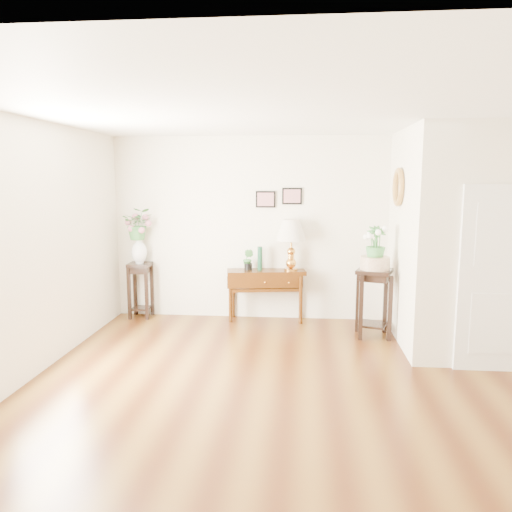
# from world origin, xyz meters

# --- Properties ---
(floor) EXTENTS (6.00, 5.50, 0.02)m
(floor) POSITION_xyz_m (0.00, 0.00, 0.00)
(floor) COLOR brown
(floor) RESTS_ON ground
(ceiling) EXTENTS (6.00, 5.50, 0.02)m
(ceiling) POSITION_xyz_m (0.00, 0.00, 2.80)
(ceiling) COLOR white
(ceiling) RESTS_ON ground
(wall_back) EXTENTS (6.00, 0.02, 2.80)m
(wall_back) POSITION_xyz_m (0.00, 2.75, 1.40)
(wall_back) COLOR white
(wall_back) RESTS_ON ground
(wall_front) EXTENTS (6.00, 0.02, 2.80)m
(wall_front) POSITION_xyz_m (0.00, -2.75, 1.40)
(wall_front) COLOR white
(wall_front) RESTS_ON ground
(wall_left) EXTENTS (0.02, 5.50, 2.80)m
(wall_left) POSITION_xyz_m (-3.00, 0.00, 1.40)
(wall_left) COLOR white
(wall_left) RESTS_ON ground
(partition) EXTENTS (1.80, 1.95, 2.80)m
(partition) POSITION_xyz_m (2.10, 1.77, 1.40)
(partition) COLOR white
(partition) RESTS_ON floor
(door) EXTENTS (0.90, 0.05, 2.10)m
(door) POSITION_xyz_m (2.10, 0.78, 1.05)
(door) COLOR white
(door) RESTS_ON floor
(art_print_left) EXTENTS (0.30, 0.02, 0.25)m
(art_print_left) POSITION_xyz_m (-0.65, 2.73, 1.85)
(art_print_left) COLOR black
(art_print_left) RESTS_ON wall_back
(art_print_right) EXTENTS (0.30, 0.02, 0.25)m
(art_print_right) POSITION_xyz_m (-0.25, 2.73, 1.90)
(art_print_right) COLOR black
(art_print_right) RESTS_ON wall_back
(wall_ornament) EXTENTS (0.07, 0.51, 0.51)m
(wall_ornament) POSITION_xyz_m (1.16, 1.90, 2.05)
(wall_ornament) COLOR #A88E3F
(wall_ornament) RESTS_ON partition
(console_table) EXTENTS (1.23, 0.58, 0.79)m
(console_table) POSITION_xyz_m (-0.63, 2.57, 0.39)
(console_table) COLOR black
(console_table) RESTS_ON floor
(table_lamp) EXTENTS (0.47, 0.47, 0.78)m
(table_lamp) POSITION_xyz_m (-0.25, 2.57, 1.14)
(table_lamp) COLOR #C48431
(table_lamp) RESTS_ON console_table
(green_vase) EXTENTS (0.09, 0.09, 0.36)m
(green_vase) POSITION_xyz_m (-0.72, 2.57, 0.96)
(green_vase) COLOR #144129
(green_vase) RESTS_ON console_table
(potted_plant) EXTENTS (0.21, 0.19, 0.30)m
(potted_plant) POSITION_xyz_m (-0.90, 2.57, 0.94)
(potted_plant) COLOR #3D823D
(potted_plant) RESTS_ON console_table
(plant_stand_a) EXTENTS (0.35, 0.35, 0.86)m
(plant_stand_a) POSITION_xyz_m (-2.60, 2.57, 0.43)
(plant_stand_a) COLOR black
(plant_stand_a) RESTS_ON floor
(porcelain_vase) EXTENTS (0.25, 0.25, 0.41)m
(porcelain_vase) POSITION_xyz_m (-2.60, 2.57, 1.09)
(porcelain_vase) COLOR white
(porcelain_vase) RESTS_ON plant_stand_a
(lily_arrangement) EXTENTS (0.52, 0.47, 0.49)m
(lily_arrangement) POSITION_xyz_m (-2.60, 2.57, 1.51)
(lily_arrangement) COLOR #3D823D
(lily_arrangement) RESTS_ON porcelain_vase
(plant_stand_b) EXTENTS (0.56, 0.56, 0.94)m
(plant_stand_b) POSITION_xyz_m (0.90, 1.93, 0.47)
(plant_stand_b) COLOR black
(plant_stand_b) RESTS_ON floor
(ceramic_bowl) EXTENTS (0.51, 0.51, 0.18)m
(ceramic_bowl) POSITION_xyz_m (0.90, 1.93, 1.02)
(ceramic_bowl) COLOR beige
(ceramic_bowl) RESTS_ON plant_stand_b
(narcissus) EXTENTS (0.29, 0.29, 0.47)m
(narcissus) POSITION_xyz_m (0.90, 1.93, 1.29)
(narcissus) COLOR #3D823D
(narcissus) RESTS_ON ceramic_bowl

